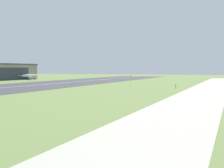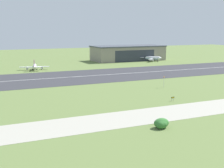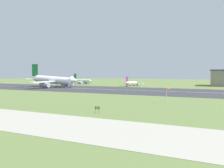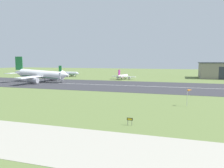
{
  "view_description": "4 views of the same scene",
  "coord_description": "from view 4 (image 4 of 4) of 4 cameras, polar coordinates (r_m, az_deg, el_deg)",
  "views": [
    {
      "loc": [
        -147.8,
        21.21,
        9.24
      ],
      "look_at": [
        -13.61,
        73.5,
        2.16
      ],
      "focal_mm": 50.0,
      "sensor_mm": 36.0,
      "label": 1
    },
    {
      "loc": [
        -74.36,
        -55.6,
        28.87
      ],
      "look_at": [
        -16.11,
        72.74,
        3.83
      ],
      "focal_mm": 50.0,
      "sensor_mm": 36.0,
      "label": 2
    },
    {
      "loc": [
        26.23,
        -4.36,
        10.6
      ],
      "look_at": [
        -14.65,
        85.48,
        5.72
      ],
      "focal_mm": 35.0,
      "sensor_mm": 36.0,
      "label": 3
    },
    {
      "loc": [
        9.67,
        -2.11,
        14.96
      ],
      "look_at": [
        -16.15,
        80.48,
        5.64
      ],
      "focal_mm": 35.0,
      "sensor_mm": 36.0,
      "label": 4
    }
  ],
  "objects": [
    {
      "name": "runway_strip",
      "position": [
        127.62,
        12.9,
        -0.73
      ],
      "size": [
        436.22,
        55.66,
        0.06
      ],
      "primitive_type": "cube",
      "color": "#333338",
      "rests_on": "ground_plane"
    },
    {
      "name": "airplane_parked_centre",
      "position": [
        174.68,
        2.94,
        2.05
      ],
      "size": [
        20.71,
        18.14,
        7.91
      ],
      "color": "white",
      "rests_on": "ground_plane"
    },
    {
      "name": "ground_plane",
      "position": [
        66.66,
        8.64,
        -6.89
      ],
      "size": [
        676.22,
        676.22,
        0.0
      ],
      "primitive_type": "plane",
      "color": "olive"
    },
    {
      "name": "windsock_pole",
      "position": [
        76.28,
        19.6,
        -1.73
      ],
      "size": [
        1.89,
        2.07,
        5.59
      ],
      "color": "#B7B7BC",
      "rests_on": "ground_plane"
    },
    {
      "name": "taxiway_road",
      "position": [
        38.31,
        1.4,
        -16.8
      ],
      "size": [
        327.17,
        17.23,
        0.05
      ],
      "primitive_type": "cube",
      "color": "#A8A393",
      "rests_on": "ground_plane"
    },
    {
      "name": "runway_centreline",
      "position": [
        127.61,
        12.9,
        -0.71
      ],
      "size": [
        392.6,
        0.7,
        0.01
      ],
      "primitive_type": "cube",
      "color": "silver",
      "rests_on": "runway_strip"
    },
    {
      "name": "airplane_parked_east",
      "position": [
        208.23,
        -11.27,
        2.73
      ],
      "size": [
        25.89,
        17.82,
        10.09
      ],
      "color": "silver",
      "rests_on": "ground_plane"
    },
    {
      "name": "runway_sign",
      "position": [
        51.39,
        4.67,
        -9.3
      ],
      "size": [
        1.4,
        0.13,
        1.75
      ],
      "color": "#4C4C51",
      "rests_on": "ground_plane"
    },
    {
      "name": "airplane_landing",
      "position": [
        158.36,
        -18.04,
        2.34
      ],
      "size": [
        44.69,
        47.67,
        17.76
      ],
      "color": "white",
      "rests_on": "ground_plane"
    }
  ]
}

